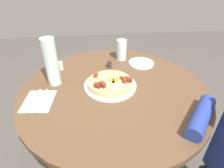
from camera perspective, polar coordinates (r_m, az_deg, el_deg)
name	(u,v)px	position (r m, az deg, el deg)	size (l,w,h in m)	color
ground_plane	(113,167)	(1.59, 0.41, -23.85)	(6.00, 6.00, 0.00)	#4C4742
dining_table	(114,112)	(1.15, 0.52, -8.45)	(1.02, 1.02, 0.75)	brown
pizza_plate	(110,85)	(1.04, -0.57, -0.44)	(0.29, 0.29, 0.01)	white
breakfast_pizza	(110,83)	(1.03, -0.48, 0.41)	(0.25, 0.25, 0.05)	#DEB66A
bread_plate	(141,63)	(1.29, 8.81, 6.22)	(0.17, 0.17, 0.01)	white
napkin	(39,101)	(1.01, -21.29, -4.81)	(0.17, 0.14, 0.00)	white
fork	(35,100)	(1.01, -22.30, -4.58)	(0.18, 0.01, 0.01)	silver
knife	(42,100)	(1.00, -20.37, -4.63)	(0.18, 0.01, 0.01)	silver
water_glass	(121,50)	(1.31, 2.86, 10.26)	(0.07, 0.07, 0.14)	silver
water_bottle	(51,62)	(1.06, -17.88, 6.26)	(0.07, 0.07, 0.26)	silver
salt_shaker	(61,66)	(1.24, -15.22, 5.35)	(0.03, 0.03, 0.05)	white
pepper_shaker	(109,64)	(1.22, -0.83, 6.03)	(0.03, 0.03, 0.05)	#3F3833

